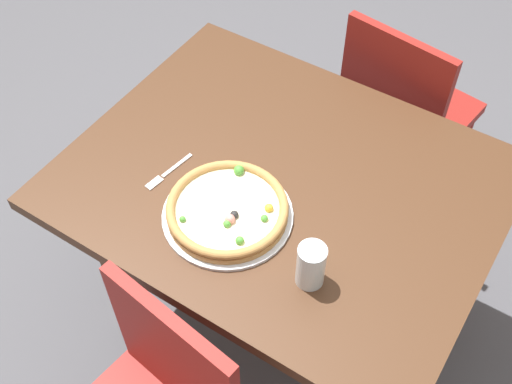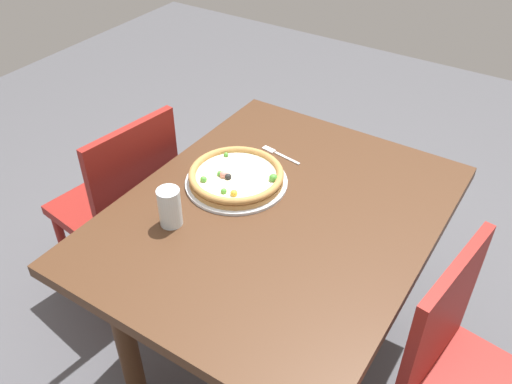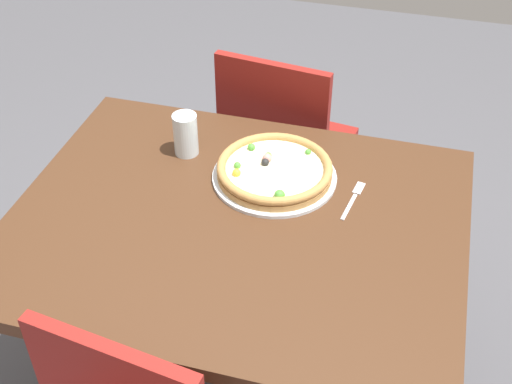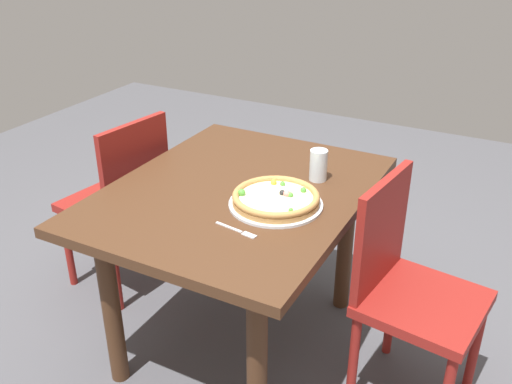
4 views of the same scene
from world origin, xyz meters
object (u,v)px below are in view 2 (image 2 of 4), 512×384
Objects in this scene: plate at (236,182)px; pizza at (236,176)px; fork at (278,154)px; chair_far at (123,204)px; dining_table at (276,237)px; drinking_glass at (170,207)px.

plate is 1.08× the size of pizza.
pizza is at bearing 92.21° from fork.
dining_table is at bearing -79.51° from chair_far.
chair_far is 2.57× the size of plate.
chair_far reaches higher than dining_table.
dining_table is 0.69m from chair_far.
chair_far is at bearing 100.00° from plate.
chair_far is 7.02× the size of drinking_glass.
drinking_glass is (-0.27, 0.05, 0.06)m from plate.
fork is at bearing -6.72° from pizza.
drinking_glass reaches higher than plate.
dining_table is 6.97× the size of fork.
plate is at bearing 74.41° from dining_table.
plate is at bearing 27.67° from pizza.
fork is at bearing -8.91° from drinking_glass.
chair_far is 0.65m from fork.
dining_table is 1.32× the size of chair_far.
chair_far reaches higher than plate.
pizza is (-0.00, -0.00, 0.03)m from plate.
fork is (0.28, 0.16, 0.11)m from dining_table.
fork is at bearing 30.47° from dining_table.
drinking_glass is at bearing -105.57° from chair_far.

